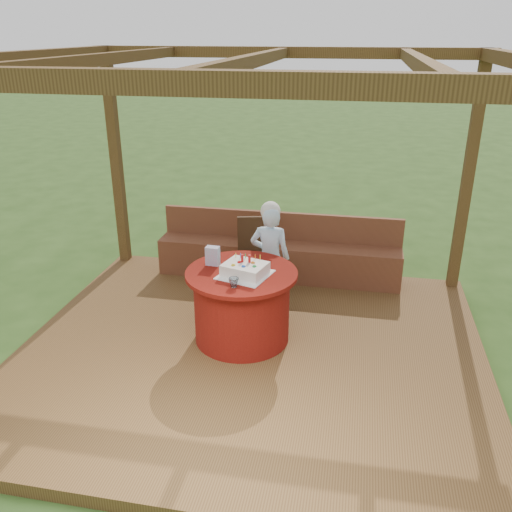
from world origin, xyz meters
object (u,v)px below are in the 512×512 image
(bench, at_px, (278,257))
(gift_bag, at_px, (213,256))
(table, at_px, (242,305))
(chair, at_px, (256,251))
(birthday_cake, at_px, (245,269))
(drinking_glass, at_px, (234,282))
(elderly_woman, at_px, (270,255))

(bench, xyz_separation_m, gift_bag, (-0.44, -1.43, 0.57))
(bench, height_order, gift_bag, gift_bag)
(bench, relative_size, table, 2.75)
(bench, xyz_separation_m, chair, (-0.22, -0.38, 0.21))
(chair, distance_m, gift_bag, 1.13)
(birthday_cake, distance_m, drinking_glass, 0.28)
(birthday_cake, xyz_separation_m, gift_bag, (-0.36, 0.18, 0.03))
(bench, relative_size, gift_bag, 15.94)
(table, xyz_separation_m, drinking_glass, (0.00, -0.34, 0.41))
(table, distance_m, elderly_woman, 0.77)
(chair, xyz_separation_m, elderly_woman, (0.25, -0.45, 0.15))
(elderly_woman, xyz_separation_m, birthday_cake, (-0.11, -0.78, 0.17))
(bench, relative_size, birthday_cake, 5.48)
(bench, distance_m, gift_bag, 1.60)
(chair, height_order, birthday_cake, birthday_cake)
(table, height_order, drinking_glass, drinking_glass)
(chair, xyz_separation_m, drinking_glass, (0.09, -1.50, 0.30))
(birthday_cake, bearing_deg, drinking_glass, -99.58)
(elderly_woman, height_order, drinking_glass, elderly_woman)
(birthday_cake, bearing_deg, table, 127.42)
(bench, distance_m, drinking_glass, 1.96)
(chair, distance_m, birthday_cake, 1.27)
(bench, relative_size, elderly_woman, 2.43)
(chair, height_order, drinking_glass, chair)
(bench, xyz_separation_m, elderly_woman, (0.03, -0.83, 0.36))
(table, xyz_separation_m, chair, (-0.09, 1.16, 0.10))
(chair, bearing_deg, gift_bag, -102.19)
(chair, height_order, gift_bag, gift_bag)
(bench, bearing_deg, table, -94.75)
(table, height_order, gift_bag, gift_bag)
(elderly_woman, xyz_separation_m, drinking_glass, (-0.16, -1.05, 0.15))
(table, bearing_deg, drinking_glass, -89.28)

